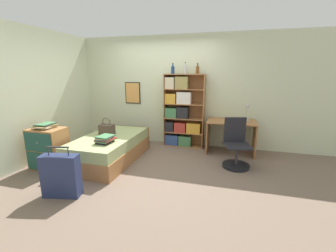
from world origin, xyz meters
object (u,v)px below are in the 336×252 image
object	(u,v)px
suitcase	(61,176)
desk_chair	(236,152)
bottle_green	(173,70)
bottle_brown	(185,69)
book_stack_on_bed	(105,139)
bed	(110,148)
magazine_pile_on_dresser	(45,126)
handbag	(107,129)
desk	(231,131)
bookcase	(181,113)
desk_lamp	(248,108)
dresser	(49,148)
bottle_clear	(197,70)

from	to	relation	value
suitcase	desk_chair	distance (m)	3.00
suitcase	bottle_green	xyz separation A→B (m)	(0.95, 2.68, 1.49)
suitcase	bottle_brown	world-z (taller)	bottle_brown
bottle_green	desk_chair	world-z (taller)	bottle_green
book_stack_on_bed	suitcase	size ratio (longest dim) A/B	0.49
bed	magazine_pile_on_dresser	distance (m)	1.25
handbag	desk_chair	xyz separation A→B (m)	(2.54, 0.30, -0.34)
suitcase	desk_chair	world-z (taller)	desk_chair
bed	desk	world-z (taller)	desk
desk	magazine_pile_on_dresser	bearing A→B (deg)	-152.20
suitcase	magazine_pile_on_dresser	xyz separation A→B (m)	(-0.96, 0.80, 0.49)
suitcase	bed	bearing A→B (deg)	91.10
magazine_pile_on_dresser	suitcase	bearing A→B (deg)	-39.71
bed	magazine_pile_on_dresser	xyz separation A→B (m)	(-0.93, -0.62, 0.55)
book_stack_on_bed	magazine_pile_on_dresser	size ratio (longest dim) A/B	0.91
handbag	suitcase	distance (m)	1.52
bottle_green	magazine_pile_on_dresser	bearing A→B (deg)	-135.26
bed	bottle_green	distance (m)	2.22
bookcase	handbag	bearing A→B (deg)	-135.91
handbag	bottle_green	bearing A→B (deg)	48.41
bed	desk_lamp	size ratio (longest dim) A/B	4.35
bottle_green	desk_lamp	distance (m)	1.87
dresser	magazine_pile_on_dresser	bearing A→B (deg)	139.42
book_stack_on_bed	bookcase	xyz separation A→B (m)	(1.01, 1.69, 0.23)
bed	handbag	xyz separation A→B (m)	(-0.09, 0.06, 0.37)
handbag	bookcase	distance (m)	1.76
bottle_clear	desk_chair	distance (m)	2.01
bottle_brown	bottle_green	bearing A→B (deg)	-168.26
desk_lamp	desk	bearing A→B (deg)	-160.42
bookcase	bottle_clear	xyz separation A→B (m)	(0.36, 0.03, 0.99)
magazine_pile_on_dresser	bottle_clear	world-z (taller)	bottle_clear
handbag	suitcase	xyz separation A→B (m)	(0.12, -1.48, -0.31)
bookcase	bottle_brown	size ratio (longest dim) A/B	6.55
bookcase	bottle_brown	bearing A→B (deg)	25.08
handbag	magazine_pile_on_dresser	bearing A→B (deg)	-140.70
book_stack_on_bed	dresser	distance (m)	1.09
magazine_pile_on_dresser	bottle_clear	distance (m)	3.29
bed	suitcase	bearing A→B (deg)	-88.90
bottle_clear	desk	xyz separation A→B (m)	(0.81, -0.22, -1.31)
book_stack_on_bed	desk_lamp	world-z (taller)	desk_lamp
bottle_green	desk_chair	bearing A→B (deg)	-31.52
bed	bookcase	distance (m)	1.82
bottle_clear	book_stack_on_bed	bearing A→B (deg)	-128.57
magazine_pile_on_dresser	bottle_clear	size ratio (longest dim) A/B	1.71
desk_chair	handbag	bearing A→B (deg)	-173.29
bottle_clear	desk	size ratio (longest dim) A/B	0.23
bottle_green	bottle_brown	world-z (taller)	bottle_brown
handbag	bottle_brown	bearing A→B (deg)	43.12
desk_lamp	dresser	bearing A→B (deg)	-152.31
desk	bottle_clear	bearing A→B (deg)	165.00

